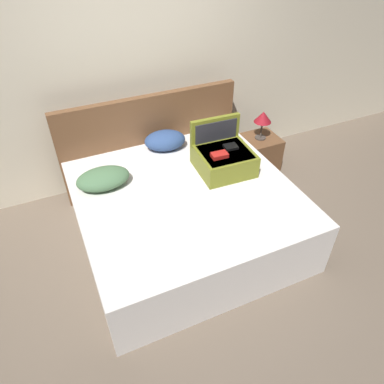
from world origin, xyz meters
TOP-DOWN VIEW (x-y plane):
  - ground_plane at (0.00, 0.00)m, footprint 12.00×12.00m
  - back_wall at (0.00, 1.65)m, footprint 8.00×0.10m
  - bed at (0.00, 0.40)m, footprint 1.94×1.86m
  - headboard at (0.00, 1.37)m, footprint 1.97×0.08m
  - hard_case_large at (0.48, 0.58)m, footprint 0.53×0.52m
  - pillow_near_headboard at (0.09, 1.15)m, footprint 0.48×0.36m
  - pillow_center_head at (-0.65, 0.79)m, footprint 0.49×0.32m
  - nightstand at (1.25, 1.08)m, footprint 0.44×0.40m
  - table_lamp at (1.25, 1.08)m, footprint 0.20×0.20m

SIDE VIEW (x-z plane):
  - ground_plane at x=0.00m, z-range 0.00..0.00m
  - nightstand at x=1.25m, z-range 0.00..0.46m
  - bed at x=0.00m, z-range 0.00..0.57m
  - headboard at x=0.00m, z-range 0.00..1.10m
  - pillow_center_head at x=-0.65m, z-range 0.57..0.74m
  - pillow_near_headboard at x=0.09m, z-range 0.57..0.78m
  - hard_case_large at x=0.48m, z-range 0.48..0.94m
  - table_lamp at x=1.25m, z-range 0.55..0.89m
  - back_wall at x=0.00m, z-range 0.00..2.60m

